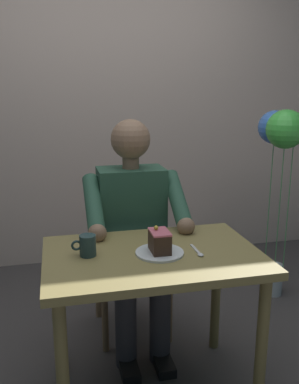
# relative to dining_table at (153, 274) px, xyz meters

# --- Properties ---
(cafe_rear_panel) EXTENTS (6.40, 0.12, 3.00)m
(cafe_rear_panel) POSITION_rel_dining_table_xyz_m (0.00, -1.70, 0.90)
(cafe_rear_panel) COLOR beige
(cafe_rear_panel) RESTS_ON ground
(dining_table) EXTENTS (0.95, 0.63, 0.70)m
(dining_table) POSITION_rel_dining_table_xyz_m (0.00, 0.00, 0.00)
(dining_table) COLOR olive
(dining_table) RESTS_ON ground
(chair) EXTENTS (0.42, 0.42, 0.92)m
(chair) POSITION_rel_dining_table_xyz_m (0.00, -0.61, -0.09)
(chair) COLOR #8F6D4A
(chair) RESTS_ON ground
(seated_person) EXTENTS (0.53, 0.58, 1.24)m
(seated_person) POSITION_rel_dining_table_xyz_m (-0.00, -0.43, 0.06)
(seated_person) COLOR #2C5440
(seated_person) RESTS_ON ground
(dessert_plate) EXTENTS (0.21, 0.21, 0.01)m
(dessert_plate) POSITION_rel_dining_table_xyz_m (-0.03, 0.02, 0.11)
(dessert_plate) COLOR white
(dessert_plate) RESTS_ON dining_table
(cake_slice) EXTENTS (0.08, 0.12, 0.11)m
(cake_slice) POSITION_rel_dining_table_xyz_m (-0.03, 0.02, 0.16)
(cake_slice) COLOR #35241B
(cake_slice) RESTS_ON dessert_plate
(coffee_cup) EXTENTS (0.11, 0.07, 0.09)m
(coffee_cup) POSITION_rel_dining_table_xyz_m (0.28, -0.03, 0.15)
(coffee_cup) COLOR #223A3D
(coffee_cup) RESTS_ON dining_table
(dessert_spoon) EXTENTS (0.03, 0.14, 0.01)m
(dessert_spoon) POSITION_rel_dining_table_xyz_m (-0.19, 0.05, 0.10)
(dessert_spoon) COLOR silver
(dessert_spoon) RESTS_ON dining_table
(balloon_display) EXTENTS (0.27, 0.36, 1.28)m
(balloon_display) POSITION_rel_dining_table_xyz_m (-1.03, -0.72, 0.46)
(balloon_display) COLOR #B2C1C6
(balloon_display) RESTS_ON ground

